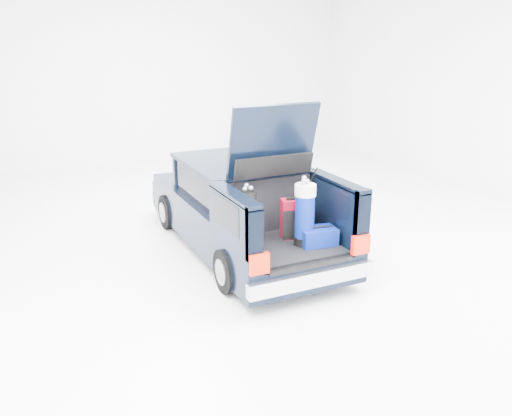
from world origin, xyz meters
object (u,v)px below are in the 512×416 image
black_golf_bag (248,219)px  blue_golf_bag (305,214)px  car (240,207)px  blue_duffel (318,236)px  red_suitcase (294,219)px

black_golf_bag → blue_golf_bag: 0.77m
black_golf_bag → blue_golf_bag: blue_golf_bag is taller
car → blue_golf_bag: (0.22, -1.67, 0.36)m
car → black_golf_bag: size_ratio=5.40×
black_golf_bag → blue_duffel: (0.89, -0.34, -0.27)m
red_suitcase → blue_golf_bag: 0.32m
blue_duffel → black_golf_bag: bearing=165.8°
red_suitcase → blue_golf_bag: (0.00, -0.28, 0.16)m
red_suitcase → blue_golf_bag: size_ratio=0.61×
blue_duffel → blue_golf_bag: bearing=158.4°
car → blue_duffel: bearing=-77.6°
black_golf_bag → blue_duffel: size_ratio=1.63×
car → blue_golf_bag: size_ratio=4.83×
black_golf_bag → blue_golf_bag: size_ratio=0.90×
car → blue_golf_bag: bearing=-82.4°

